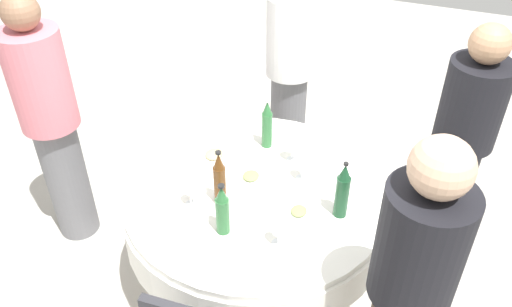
% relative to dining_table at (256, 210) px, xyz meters
% --- Properties ---
extents(ground_plane, '(10.00, 10.00, 0.00)m').
position_rel_dining_table_xyz_m(ground_plane, '(0.00, 0.00, -0.59)').
color(ground_plane, '#B7B2A8').
extents(dining_table, '(1.46, 1.46, 0.74)m').
position_rel_dining_table_xyz_m(dining_table, '(0.00, 0.00, 0.00)').
color(dining_table, white).
rests_on(dining_table, ground_plane).
extents(bottle_green_south, '(0.07, 0.07, 0.30)m').
position_rel_dining_table_xyz_m(bottle_green_south, '(-0.35, 0.04, 0.29)').
color(bottle_green_south, '#2D6B38').
rests_on(bottle_green_south, dining_table).
extents(bottle_brown_east, '(0.06, 0.06, 0.33)m').
position_rel_dining_table_xyz_m(bottle_brown_east, '(-0.16, 0.14, 0.30)').
color(bottle_brown_east, '#593314').
rests_on(bottle_brown_east, dining_table).
extents(bottle_green_front, '(0.06, 0.06, 0.32)m').
position_rel_dining_table_xyz_m(bottle_green_front, '(0.40, 0.08, 0.30)').
color(bottle_green_front, '#2D6B38').
rests_on(bottle_green_front, dining_table).
extents(bottle_dark_green_near, '(0.07, 0.07, 0.33)m').
position_rel_dining_table_xyz_m(bottle_dark_green_near, '(-0.02, -0.47, 0.30)').
color(bottle_dark_green_near, '#194728').
rests_on(bottle_dark_green_near, dining_table).
extents(wine_glass_near, '(0.07, 0.07, 0.15)m').
position_rel_dining_table_xyz_m(wine_glass_near, '(0.32, -0.10, 0.25)').
color(wine_glass_near, white).
rests_on(wine_glass_near, dining_table).
extents(wine_glass_west, '(0.06, 0.06, 0.15)m').
position_rel_dining_table_xyz_m(wine_glass_west, '(0.18, -0.20, 0.25)').
color(wine_glass_west, white).
rests_on(wine_glass_west, dining_table).
extents(wine_glass_mid, '(0.06, 0.06, 0.15)m').
position_rel_dining_table_xyz_m(wine_glass_mid, '(-0.23, 0.28, 0.26)').
color(wine_glass_mid, white).
rests_on(wine_glass_mid, dining_table).
extents(wine_glass_outer, '(0.06, 0.06, 0.15)m').
position_rel_dining_table_xyz_m(wine_glass_outer, '(-0.33, -0.24, 0.25)').
color(wine_glass_outer, white).
rests_on(wine_glass_outer, dining_table).
extents(plate_rear, '(0.26, 0.26, 0.04)m').
position_rel_dining_table_xyz_m(plate_rear, '(0.18, 0.33, 0.16)').
color(plate_rear, white).
rests_on(plate_rear, dining_table).
extents(plate_left, '(0.20, 0.20, 0.04)m').
position_rel_dining_table_xyz_m(plate_left, '(-0.10, -0.27, 0.16)').
color(plate_left, white).
rests_on(plate_left, dining_table).
extents(plate_inner, '(0.22, 0.22, 0.04)m').
position_rel_dining_table_xyz_m(plate_inner, '(0.07, 0.06, 0.16)').
color(plate_inner, white).
rests_on(plate_inner, dining_table).
extents(plate_north, '(0.22, 0.22, 0.02)m').
position_rel_dining_table_xyz_m(plate_north, '(-0.11, 0.46, 0.15)').
color(plate_north, white).
rests_on(plate_north, dining_table).
extents(spoon_east, '(0.07, 0.18, 0.00)m').
position_rel_dining_table_xyz_m(spoon_east, '(-0.39, 0.42, 0.15)').
color(spoon_east, silver).
rests_on(spoon_east, dining_table).
extents(knife_front, '(0.18, 0.03, 0.00)m').
position_rel_dining_table_xyz_m(knife_front, '(-0.51, -0.14, 0.15)').
color(knife_front, silver).
rests_on(knife_front, dining_table).
extents(knife_near, '(0.18, 0.05, 0.00)m').
position_rel_dining_table_xyz_m(knife_near, '(0.43, -0.36, 0.15)').
color(knife_near, silver).
rests_on(knife_near, dining_table).
extents(folded_napkin, '(0.19, 0.19, 0.02)m').
position_rel_dining_table_xyz_m(folded_napkin, '(0.48, -0.08, 0.16)').
color(folded_napkin, white).
rests_on(folded_napkin, dining_table).
extents(person_south, '(0.34, 0.34, 1.57)m').
position_rel_dining_table_xyz_m(person_south, '(0.68, -1.00, 0.23)').
color(person_south, '#26262B').
rests_on(person_south, ground_plane).
extents(person_east, '(0.34, 0.34, 1.66)m').
position_rel_dining_table_xyz_m(person_east, '(-0.01, 1.30, 0.28)').
color(person_east, slate).
rests_on(person_east, ground_plane).
extents(person_front, '(0.34, 0.34, 1.64)m').
position_rel_dining_table_xyz_m(person_front, '(-0.51, -0.86, 0.27)').
color(person_front, '#4C3F33').
rests_on(person_front, ground_plane).
extents(person_near, '(0.34, 0.34, 1.58)m').
position_rel_dining_table_xyz_m(person_near, '(1.16, 0.19, 0.23)').
color(person_near, slate).
rests_on(person_near, ground_plane).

